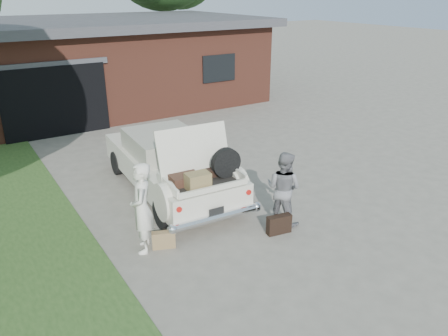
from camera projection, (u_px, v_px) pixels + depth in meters
ground at (241, 230)px, 8.52m from camera, size 90.00×90.00×0.00m
house at (97, 62)px, 17.30m from camera, size 12.80×7.80×3.30m
sedan at (170, 163)px, 9.94m from camera, size 2.06×4.71×1.88m
woman_left at (142, 208)px, 7.57m from camera, size 0.61×0.72×1.66m
woman_right at (283, 188)px, 8.52m from camera, size 0.81×0.89×1.50m
suitcase_left at (164, 240)px, 7.87m from camera, size 0.44×0.28×0.32m
suitcase_right at (279, 224)px, 8.34m from camera, size 0.50×0.23×0.37m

